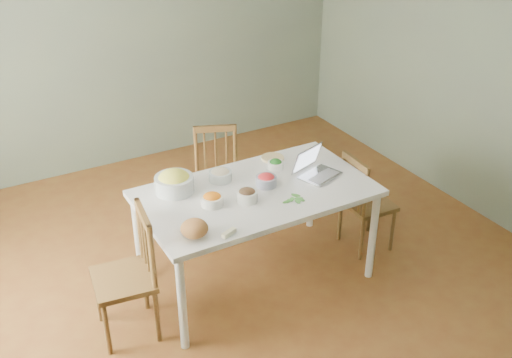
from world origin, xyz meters
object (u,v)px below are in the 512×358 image
dining_table (256,236)px  laptop (321,164)px  chair_far (218,181)px  bowl_squash (174,182)px  chair_right (368,201)px  chair_left (123,277)px  bread_boule (194,228)px

dining_table → laptop: 0.76m
dining_table → chair_far: (0.08, 0.85, 0.06)m
bowl_squash → chair_right: bearing=-12.3°
dining_table → chair_right: (1.07, -0.06, 0.03)m
dining_table → chair_left: bearing=-175.9°
chair_far → laptop: laptop is taller
dining_table → bread_boule: size_ratio=9.43×
chair_left → bread_boule: bearing=68.4°
chair_left → chair_right: chair_left is taller
chair_far → bread_boule: bread_boule is taller
chair_far → bread_boule: size_ratio=5.02×
laptop → bowl_squash: bearing=144.0°
chair_left → chair_right: bearing=97.6°
chair_left → bowl_squash: (0.57, 0.37, 0.42)m
bread_boule → chair_far: bearing=57.9°
chair_right → laptop: size_ratio=2.85×
bread_boule → bowl_squash: bearing=79.5°
bread_boule → laptop: bearing=12.8°
chair_right → bread_boule: 1.80m
dining_table → chair_right: bearing=-3.3°
chair_left → laptop: (1.66, 0.03, 0.44)m
chair_far → laptop: (0.47, -0.90, 0.46)m
chair_right → bowl_squash: bearing=81.3°
chair_right → laptop: laptop is taller
dining_table → laptop: (0.55, -0.05, 0.52)m
chair_left → bread_boule: chair_left is taller
chair_left → bread_boule: (0.45, -0.25, 0.40)m
bread_boule → chair_right: bearing=8.8°
chair_left → dining_table: bearing=101.2°
chair_far → chair_left: chair_left is taller
bowl_squash → laptop: bearing=-17.4°
bowl_squash → laptop: (1.09, -0.34, 0.02)m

